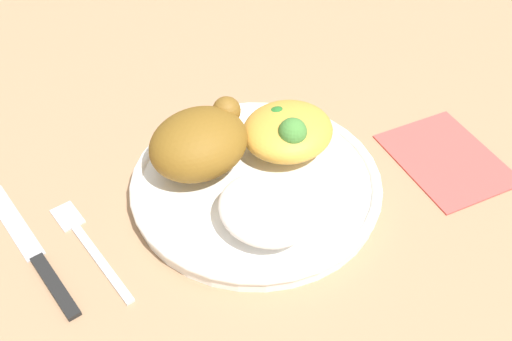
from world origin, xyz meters
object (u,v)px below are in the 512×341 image
object	(u,v)px
plate	(256,185)
knife	(37,257)
rice_pile	(266,209)
roasted_chicken	(200,142)
fork	(88,244)
mac_cheese_with_broccoli	(287,130)
napkin	(447,158)

from	to	relation	value
plate	knife	size ratio (longest dim) A/B	1.31
plate	rice_pile	world-z (taller)	rice_pile
roasted_chicken	knife	bearing A→B (deg)	177.63
rice_pile	fork	size ratio (longest dim) A/B	0.65
rice_pile	roasted_chicken	bearing A→B (deg)	92.41
mac_cheese_with_broccoli	knife	size ratio (longest dim) A/B	0.50
plate	napkin	xyz separation A→B (m)	(0.19, -0.09, -0.01)
rice_pile	mac_cheese_with_broccoli	distance (m)	0.11
knife	napkin	size ratio (longest dim) A/B	1.47
plate	mac_cheese_with_broccoli	bearing A→B (deg)	18.34
plate	fork	size ratio (longest dim) A/B	1.75
plate	fork	xyz separation A→B (m)	(-0.16, 0.04, -0.01)
roasted_chicken	rice_pile	xyz separation A→B (m)	(0.00, -0.10, -0.01)
napkin	roasted_chicken	bearing A→B (deg)	149.08
rice_pile	napkin	distance (m)	0.22
roasted_chicken	plate	bearing A→B (deg)	-55.91
rice_pile	knife	size ratio (longest dim) A/B	0.49
fork	rice_pile	bearing A→B (deg)	-33.65
fork	napkin	xyz separation A→B (m)	(0.35, -0.13, -0.00)
plate	knife	distance (m)	0.22
rice_pile	mac_cheese_with_broccoli	world-z (taller)	mac_cheese_with_broccoli
fork	napkin	world-z (taller)	fork
napkin	fork	bearing A→B (deg)	160.44
plate	napkin	size ratio (longest dim) A/B	1.92
rice_pile	plate	bearing A→B (deg)	61.11
mac_cheese_with_broccoli	napkin	distance (m)	0.17
rice_pile	fork	bearing A→B (deg)	146.35
plate	napkin	bearing A→B (deg)	-24.24
fork	roasted_chicken	bearing A→B (deg)	2.88
mac_cheese_with_broccoli	roasted_chicken	bearing A→B (deg)	161.15
plate	rice_pile	xyz separation A→B (m)	(-0.03, -0.05, 0.03)
plate	knife	world-z (taller)	plate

